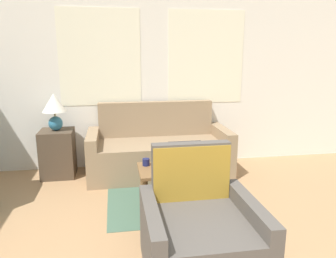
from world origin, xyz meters
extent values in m
cube|color=white|center=(0.00, 3.45, 1.30)|extent=(6.96, 0.05, 2.60)
cube|color=white|center=(-0.83, 3.42, 1.55)|extent=(1.10, 0.01, 1.30)
cube|color=white|center=(0.66, 3.42, 1.55)|extent=(1.10, 0.01, 1.30)
cube|color=#476651|center=(-0.03, 2.44, 0.00)|extent=(1.50, 1.78, 0.01)
cube|color=#937A5B|center=(-0.09, 2.96, 0.23)|extent=(1.60, 0.81, 0.46)
cube|color=#937A5B|center=(-0.09, 3.30, 0.47)|extent=(1.60, 0.12, 0.95)
cube|color=#937A5B|center=(-0.96, 2.96, 0.30)|extent=(0.14, 0.81, 0.61)
cube|color=#937A5B|center=(0.78, 2.96, 0.30)|extent=(0.14, 0.81, 0.61)
cube|color=#514C47|center=(-0.07, 0.87, 0.22)|extent=(0.64, 0.84, 0.44)
cube|color=#514C47|center=(-0.07, 1.24, 0.46)|extent=(0.64, 0.10, 0.91)
cube|color=#514C47|center=(-0.44, 0.87, 0.28)|extent=(0.10, 0.84, 0.56)
cube|color=#514C47|center=(0.29, 0.87, 0.28)|extent=(0.10, 0.84, 0.56)
cube|color=#A87F28|center=(-0.07, 1.19, 0.57)|extent=(0.63, 0.01, 0.66)
cube|color=#4C3D2D|center=(-1.43, 3.13, 0.31)|extent=(0.43, 0.43, 0.63)
ellipsoid|color=teal|center=(-1.43, 3.13, 0.72)|extent=(0.18, 0.18, 0.19)
cylinder|color=tan|center=(-1.43, 3.13, 0.84)|extent=(0.02, 0.02, 0.06)
cone|color=white|center=(-1.43, 3.13, 0.99)|extent=(0.31, 0.31, 0.24)
cube|color=brown|center=(-0.03, 1.92, 0.44)|extent=(0.83, 0.48, 0.03)
cylinder|color=brown|center=(-0.40, 1.73, 0.21)|extent=(0.04, 0.04, 0.43)
cylinder|color=brown|center=(0.33, 1.73, 0.21)|extent=(0.04, 0.04, 0.43)
cylinder|color=brown|center=(-0.40, 2.10, 0.21)|extent=(0.04, 0.04, 0.43)
cylinder|color=brown|center=(0.33, 2.10, 0.21)|extent=(0.04, 0.04, 0.43)
cube|color=#47474C|center=(0.06, 1.91, 0.47)|extent=(0.35, 0.22, 0.02)
cube|color=black|center=(0.06, 2.05, 0.59)|extent=(0.35, 0.07, 0.22)
cylinder|color=#191E4C|center=(-0.36, 2.04, 0.50)|extent=(0.08, 0.08, 0.07)
cylinder|color=#B23D38|center=(-0.21, 2.01, 0.50)|extent=(0.10, 0.10, 0.09)
camera|label=1|loc=(-0.67, -1.21, 1.61)|focal=35.00mm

